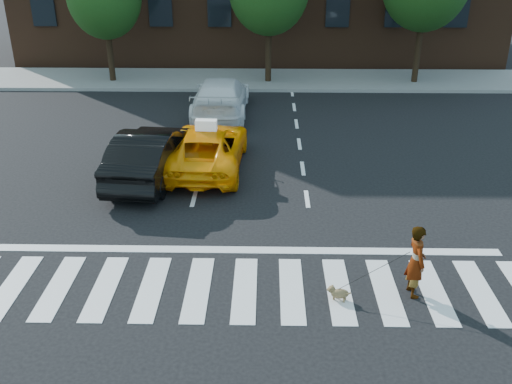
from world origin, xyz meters
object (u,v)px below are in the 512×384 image
at_px(black_sedan, 149,154).
at_px(woman, 416,261).
at_px(dog, 338,293).
at_px(taxi, 208,148).
at_px(white_suv, 221,96).

relative_size(black_sedan, woman, 2.89).
xyz_separation_m(black_sedan, dog, (5.02, -6.15, -0.59)).
height_order(woman, dog, woman).
distance_m(woman, dog, 1.73).
height_order(taxi, dog, taxi).
bearing_deg(black_sedan, woman, 143.66).
xyz_separation_m(taxi, black_sedan, (-1.68, -0.81, 0.10)).
bearing_deg(woman, black_sedan, 40.22).
bearing_deg(white_suv, taxi, 90.77).
bearing_deg(woman, white_suv, 13.98).
height_order(taxi, white_suv, white_suv).
xyz_separation_m(white_suv, dog, (3.34, -12.45, -0.58)).
distance_m(taxi, white_suv, 5.49).
height_order(taxi, black_sedan, black_sedan).
xyz_separation_m(black_sedan, white_suv, (1.68, 6.30, -0.01)).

